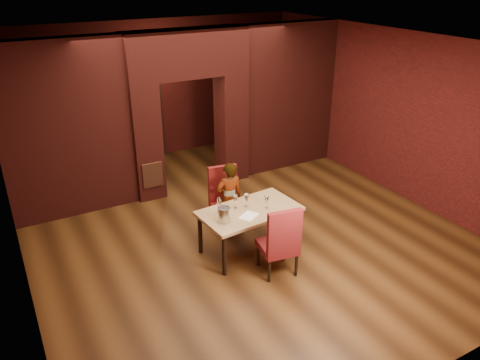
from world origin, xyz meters
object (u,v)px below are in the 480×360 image
object	(u,v)px
wine_bucket	(224,215)
potted_plant	(274,205)
wine_glass_c	(267,202)
person_seated	(229,198)
chair_far	(227,200)
wine_glass_a	(235,202)
wine_glass_b	(247,201)
dining_table	(249,230)
chair_near	(278,239)
water_bottle	(219,205)

from	to	relation	value
wine_bucket	potted_plant	bearing A→B (deg)	30.97
wine_glass_c	person_seated	bearing A→B (deg)	111.22
chair_far	potted_plant	bearing A→B (deg)	7.11
person_seated	wine_glass_a	world-z (taller)	person_seated
chair_far	wine_glass_a	size ratio (longest dim) A/B	5.08
wine_glass_b	potted_plant	distance (m)	1.30
wine_glass_a	potted_plant	bearing A→B (deg)	27.56
dining_table	person_seated	xyz separation A→B (m)	(-0.02, 0.65, 0.28)
chair_near	wine_glass_a	xyz separation A→B (m)	(-0.24, 0.88, 0.28)
wine_bucket	potted_plant	xyz separation A→B (m)	(1.48, 0.89, -0.64)
dining_table	wine_bucket	xyz separation A→B (m)	(-0.53, -0.14, 0.49)
wine_glass_c	potted_plant	distance (m)	1.24
dining_table	chair_near	xyz separation A→B (m)	(0.07, -0.72, 0.20)
wine_glass_b	wine_glass_c	distance (m)	0.32
wine_bucket	person_seated	bearing A→B (deg)	57.62
dining_table	person_seated	bearing A→B (deg)	87.21
person_seated	wine_glass_c	size ratio (longest dim) A/B	6.38
water_bottle	dining_table	bearing A→B (deg)	-15.63
chair_far	water_bottle	size ratio (longest dim) A/B	4.13
wine_glass_b	potted_plant	bearing A→B (deg)	33.73
wine_glass_a	water_bottle	distance (m)	0.30
wine_bucket	wine_glass_b	bearing A→B (deg)	25.63
chair_far	wine_bucket	size ratio (longest dim) A/B	4.74
dining_table	wine_glass_c	distance (m)	0.55
chair_near	chair_far	bearing A→B (deg)	-77.43
person_seated	water_bottle	size ratio (longest dim) A/B	4.82
potted_plant	chair_far	bearing A→B (deg)	178.27
wine_glass_a	wine_bucket	distance (m)	0.46
person_seated	potted_plant	distance (m)	1.07
dining_table	potted_plant	size ratio (longest dim) A/B	3.54
wine_glass_b	water_bottle	bearing A→B (deg)	177.62
chair_near	wine_bucket	distance (m)	0.88
wine_glass_b	wine_bucket	world-z (taller)	wine_bucket
dining_table	wine_glass_b	distance (m)	0.49
wine_bucket	wine_glass_a	bearing A→B (deg)	40.38
wine_glass_b	water_bottle	world-z (taller)	water_bottle
chair_near	wine_glass_b	size ratio (longest dim) A/B	5.24
chair_far	wine_glass_a	distance (m)	0.70
dining_table	wine_glass_b	bearing A→B (deg)	81.77
wine_glass_b	wine_glass_a	bearing A→B (deg)	166.20
wine_glass_a	wine_glass_b	bearing A→B (deg)	-13.80
dining_table	wine_glass_a	xyz separation A→B (m)	(-0.17, 0.16, 0.48)
wine_bucket	chair_far	bearing A→B (deg)	60.62
chair_near	potted_plant	size ratio (longest dim) A/B	2.57
wine_glass_a	water_bottle	size ratio (longest dim) A/B	0.81
dining_table	potted_plant	xyz separation A→B (m)	(0.96, 0.75, -0.15)
wine_glass_b	potted_plant	xyz separation A→B (m)	(0.95, 0.63, -0.63)
wine_glass_a	wine_glass_c	world-z (taller)	wine_glass_a
wine_glass_c	water_bottle	size ratio (longest dim) A/B	0.76
wine_glass_c	wine_glass_b	bearing A→B (deg)	142.97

